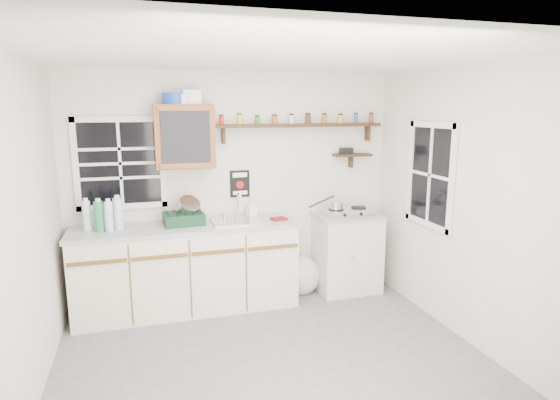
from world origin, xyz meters
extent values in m
cube|color=#58575A|center=(0.00, 0.00, -0.01)|extent=(3.60, 3.20, 0.02)
cube|color=white|center=(0.00, 0.00, 2.51)|extent=(3.60, 3.20, 0.02)
cube|color=beige|center=(-1.81, 0.00, 1.25)|extent=(0.02, 3.20, 2.50)
cube|color=beige|center=(1.81, 0.00, 1.25)|extent=(0.02, 3.20, 2.50)
cube|color=beige|center=(0.00, 1.61, 1.25)|extent=(3.60, 0.02, 2.50)
cube|color=beige|center=(0.00, -1.61, 1.25)|extent=(3.60, 0.02, 2.50)
cube|color=beige|center=(-0.58, 1.30, 0.44)|extent=(2.27, 0.60, 0.88)
cube|color=#93959A|center=(-0.58, 1.30, 0.90)|extent=(2.31, 0.62, 0.04)
cube|color=brown|center=(-1.44, 0.99, 0.70)|extent=(0.53, 0.02, 0.03)
cube|color=brown|center=(-0.87, 0.99, 0.70)|extent=(0.53, 0.02, 0.03)
cube|color=brown|center=(-0.30, 0.99, 0.70)|extent=(0.53, 0.02, 0.03)
cube|color=brown|center=(0.27, 0.99, 0.70)|extent=(0.53, 0.02, 0.03)
cube|color=#BABAB3|center=(1.25, 1.33, 0.44)|extent=(0.70, 0.55, 0.88)
cube|color=#93959A|center=(1.25, 1.33, 0.90)|extent=(0.73, 0.57, 0.03)
cube|color=silver|center=(-0.05, 1.30, 0.93)|extent=(0.52, 0.44, 0.03)
cylinder|color=silver|center=(0.00, 1.46, 1.06)|extent=(0.02, 0.02, 0.28)
cylinder|color=silver|center=(0.00, 1.40, 1.19)|extent=(0.02, 0.14, 0.02)
cube|color=brown|center=(-0.55, 1.45, 1.82)|extent=(0.60, 0.30, 0.65)
cube|color=black|center=(-0.55, 1.29, 1.82)|extent=(0.48, 0.02, 0.52)
cylinder|color=#1939A8|center=(-0.63, 1.45, 2.21)|extent=(0.24, 0.24, 0.11)
cube|color=silver|center=(-0.46, 1.45, 2.22)|extent=(0.18, 0.15, 0.14)
cylinder|color=silver|center=(-0.55, 1.40, 2.20)|extent=(0.12, 0.12, 0.10)
cube|color=black|center=(0.73, 1.51, 1.92)|extent=(1.91, 0.18, 0.04)
cube|color=black|center=(-0.13, 1.55, 1.82)|extent=(0.03, 0.10, 0.18)
cube|color=black|center=(1.58, 1.55, 1.82)|extent=(0.03, 0.10, 0.18)
cylinder|color=red|center=(-0.15, 1.51, 1.98)|extent=(0.05, 0.05, 0.09)
cylinder|color=black|center=(-0.15, 1.51, 2.03)|extent=(0.04, 0.04, 0.02)
cylinder|color=gold|center=(0.04, 1.51, 1.99)|extent=(0.05, 0.05, 0.10)
cylinder|color=black|center=(0.04, 1.51, 2.05)|extent=(0.04, 0.04, 0.02)
cylinder|color=#267226|center=(0.24, 1.51, 1.98)|extent=(0.05, 0.05, 0.08)
cylinder|color=black|center=(0.24, 1.51, 2.02)|extent=(0.04, 0.04, 0.02)
cylinder|color=#99591E|center=(0.43, 1.51, 1.98)|extent=(0.06, 0.06, 0.09)
cylinder|color=black|center=(0.43, 1.51, 2.03)|extent=(0.05, 0.05, 0.02)
cylinder|color=silver|center=(0.63, 1.51, 1.98)|extent=(0.05, 0.05, 0.09)
cylinder|color=black|center=(0.63, 1.51, 2.04)|extent=(0.05, 0.05, 0.02)
cylinder|color=#4C2614|center=(0.82, 1.51, 1.99)|extent=(0.06, 0.06, 0.10)
cylinder|color=black|center=(0.82, 1.51, 2.05)|extent=(0.05, 0.05, 0.02)
cylinder|color=#B24C19|center=(1.02, 1.51, 1.99)|extent=(0.06, 0.06, 0.10)
cylinder|color=black|center=(1.02, 1.51, 2.04)|extent=(0.05, 0.05, 0.02)
cylinder|color=gold|center=(1.21, 1.51, 1.98)|extent=(0.06, 0.06, 0.09)
cylinder|color=black|center=(1.21, 1.51, 2.04)|extent=(0.05, 0.05, 0.02)
cylinder|color=#334C8C|center=(1.41, 1.51, 1.99)|extent=(0.04, 0.04, 0.10)
cylinder|color=black|center=(1.41, 1.51, 2.05)|extent=(0.04, 0.04, 0.02)
cylinder|color=maroon|center=(1.60, 1.51, 1.99)|extent=(0.05, 0.05, 0.10)
cylinder|color=black|center=(1.60, 1.51, 2.05)|extent=(0.05, 0.05, 0.02)
cube|color=black|center=(1.38, 1.52, 1.57)|extent=(0.45, 0.15, 0.03)
cube|color=black|center=(1.38, 1.56, 1.49)|extent=(0.03, 0.08, 0.14)
cube|color=black|center=(1.30, 1.52, 1.62)|extent=(0.14, 0.10, 0.07)
cube|color=black|center=(0.05, 1.59, 1.28)|extent=(0.22, 0.01, 0.30)
cube|color=white|center=(0.05, 1.58, 1.38)|extent=(0.16, 0.00, 0.05)
cylinder|color=#A50C0C|center=(0.05, 1.58, 1.27)|extent=(0.09, 0.01, 0.09)
cube|color=white|center=(0.05, 1.58, 1.18)|extent=(0.16, 0.00, 0.04)
cube|color=black|center=(-1.20, 1.59, 1.55)|extent=(0.85, 0.02, 0.90)
cube|color=silver|center=(-1.20, 1.59, 1.55)|extent=(0.93, 0.03, 0.98)
cube|color=black|center=(1.79, 0.55, 1.45)|extent=(0.02, 0.70, 1.00)
cube|color=silver|center=(1.79, 0.55, 1.45)|extent=(0.03, 0.78, 1.08)
cylinder|color=silver|center=(-1.53, 1.36, 1.07)|extent=(0.08, 0.08, 0.30)
cylinder|color=silver|center=(-1.53, 1.36, 1.23)|extent=(0.04, 0.04, 0.03)
cylinder|color=#297D48|center=(-1.42, 1.29, 1.07)|extent=(0.09, 0.09, 0.30)
cylinder|color=silver|center=(-1.42, 1.29, 1.23)|extent=(0.05, 0.05, 0.03)
cylinder|color=silver|center=(-1.32, 1.27, 1.07)|extent=(0.08, 0.08, 0.30)
cylinder|color=silver|center=(-1.32, 1.27, 1.23)|extent=(0.04, 0.04, 0.03)
cylinder|color=silver|center=(-1.24, 1.33, 1.08)|extent=(0.09, 0.09, 0.32)
cylinder|color=silver|center=(-1.24, 1.33, 1.25)|extent=(0.05, 0.05, 0.03)
cube|color=#10321B|center=(-0.60, 1.34, 0.98)|extent=(0.43, 0.33, 0.12)
cylinder|color=silver|center=(-0.55, 1.34, 1.10)|extent=(0.31, 0.32, 0.24)
imported|color=silver|center=(0.15, 1.47, 1.02)|extent=(0.12, 0.12, 0.21)
cube|color=maroon|center=(0.41, 1.25, 0.93)|extent=(0.18, 0.16, 0.02)
cube|color=silver|center=(1.24, 1.31, 0.95)|extent=(0.57, 0.31, 0.07)
cylinder|color=black|center=(1.10, 1.31, 0.99)|extent=(0.17, 0.17, 0.01)
cylinder|color=black|center=(1.38, 1.31, 0.99)|extent=(0.17, 0.17, 0.01)
cylinder|color=silver|center=(1.10, 1.31, 1.03)|extent=(0.15, 0.15, 0.09)
cylinder|color=black|center=(0.95, 1.38, 1.06)|extent=(0.29, 0.09, 0.15)
ellipsoid|color=beige|center=(0.71, 1.38, 0.21)|extent=(0.43, 0.39, 0.45)
cone|color=beige|center=(0.73, 1.38, 0.41)|extent=(0.12, 0.12, 0.12)
camera|label=1|loc=(-0.98, -3.47, 2.12)|focal=30.00mm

